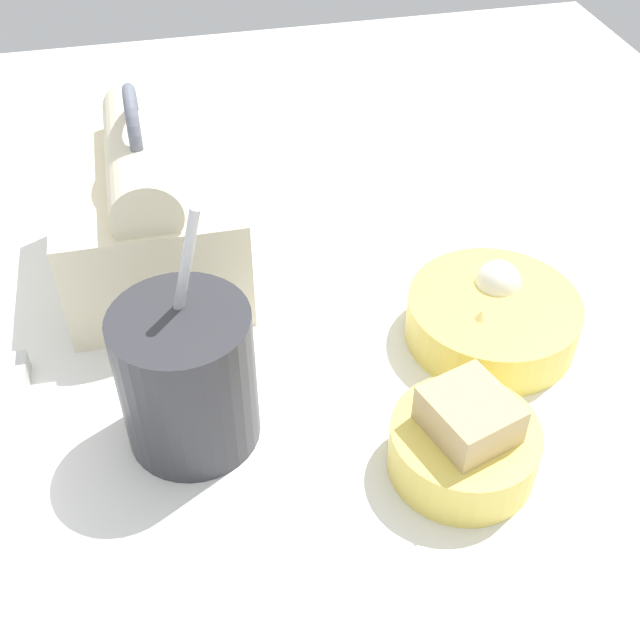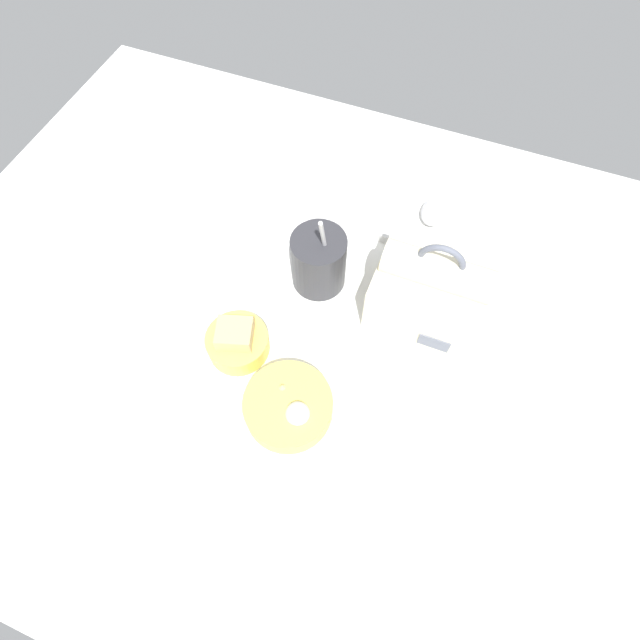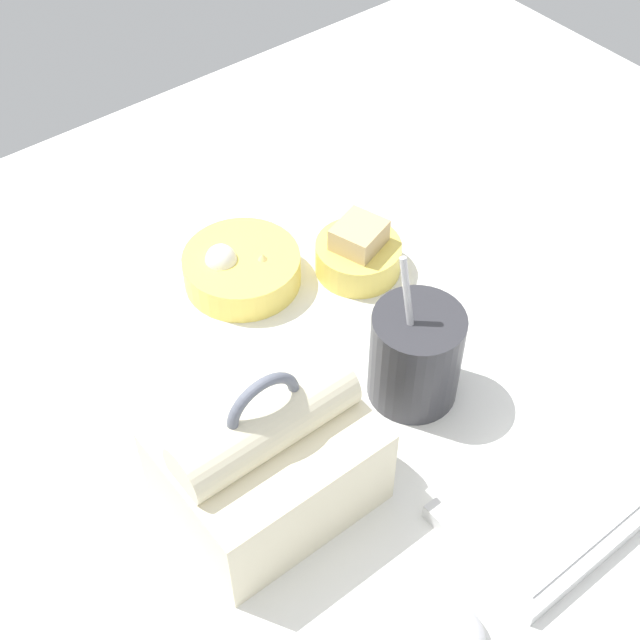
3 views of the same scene
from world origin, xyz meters
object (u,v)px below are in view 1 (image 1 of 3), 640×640
at_px(soup_cup, 186,371).
at_px(bento_bowl_snacks, 492,317).
at_px(lunch_bag, 150,214).
at_px(bento_bowl_sandwich, 464,442).

xyz_separation_m(soup_cup, bento_bowl_snacks, (0.04, -0.24, -0.04)).
relative_size(lunch_bag, soup_cup, 0.99).
bearing_deg(bento_bowl_snacks, bento_bowl_sandwich, 150.14).
height_order(lunch_bag, bento_bowl_snacks, lunch_bag).
distance_m(lunch_bag, bento_bowl_sandwich, 0.33).
bearing_deg(bento_bowl_sandwich, lunch_bag, 35.23).
height_order(lunch_bag, bento_bowl_sandwich, lunch_bag).
bearing_deg(bento_bowl_sandwich, bento_bowl_snacks, -29.86).
relative_size(bento_bowl_sandwich, bento_bowl_snacks, 0.74).
bearing_deg(lunch_bag, bento_bowl_sandwich, -144.77).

